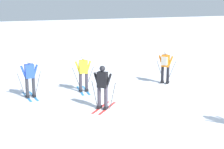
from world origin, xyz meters
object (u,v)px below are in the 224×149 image
object	(u,v)px
skier_black	(103,86)
skier_yellow	(83,72)
skier_blue	(30,77)
skier_orange	(165,65)

from	to	relation	value
skier_black	skier_yellow	distance (m)	2.66
skier_black	skier_blue	xyz separation A→B (m)	(-2.19, 2.74, 0.00)
skier_orange	skier_yellow	bearing A→B (deg)	175.36
skier_blue	skier_yellow	distance (m)	2.40
skier_orange	skier_blue	bearing A→B (deg)	176.34
skier_blue	skier_black	bearing A→B (deg)	-51.28
skier_blue	skier_orange	world-z (taller)	same
skier_blue	skier_orange	xyz separation A→B (m)	(6.61, -0.42, 0.04)
skier_black	skier_orange	distance (m)	4.99
skier_black	skier_yellow	size ratio (longest dim) A/B	1.00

